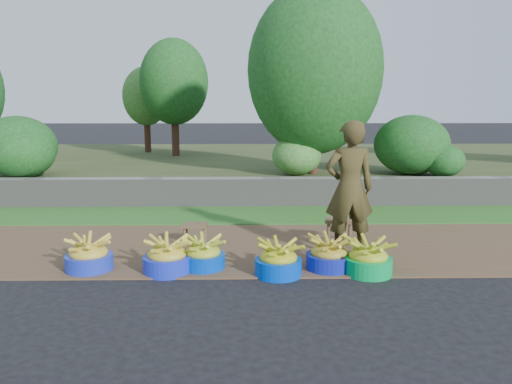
{
  "coord_description": "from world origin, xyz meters",
  "views": [
    {
      "loc": [
        -0.47,
        -5.21,
        1.84
      ],
      "look_at": [
        -0.35,
        1.3,
        0.75
      ],
      "focal_mm": 35.0,
      "sensor_mm": 36.0,
      "label": 1
    }
  ],
  "objects_px": {
    "basin_a": "(89,256)",
    "basin_d": "(278,260)",
    "stool_left": "(195,228)",
    "vendor_woman": "(349,189)",
    "basin_e": "(329,255)",
    "basin_f": "(368,259)",
    "stool_right": "(339,224)",
    "basin_b": "(167,257)",
    "basin_c": "(203,255)"
  },
  "relations": [
    {
      "from": "basin_a",
      "to": "basin_d",
      "type": "distance_m",
      "value": 2.17
    },
    {
      "from": "stool_left",
      "to": "vendor_woman",
      "type": "distance_m",
      "value": 2.12
    },
    {
      "from": "basin_d",
      "to": "basin_e",
      "type": "relative_size",
      "value": 0.99
    },
    {
      "from": "basin_a",
      "to": "basin_f",
      "type": "relative_size",
      "value": 1.0
    },
    {
      "from": "basin_f",
      "to": "stool_right",
      "type": "bearing_deg",
      "value": 94.11
    },
    {
      "from": "basin_d",
      "to": "basin_e",
      "type": "bearing_deg",
      "value": 16.28
    },
    {
      "from": "basin_b",
      "to": "vendor_woman",
      "type": "xyz_separation_m",
      "value": [
        2.17,
        0.61,
        0.68
      ]
    },
    {
      "from": "basin_c",
      "to": "stool_right",
      "type": "height_order",
      "value": "basin_c"
    },
    {
      "from": "basin_e",
      "to": "vendor_woman",
      "type": "distance_m",
      "value": 0.94
    },
    {
      "from": "basin_b",
      "to": "basin_d",
      "type": "distance_m",
      "value": 1.26
    },
    {
      "from": "basin_a",
      "to": "basin_e",
      "type": "xyz_separation_m",
      "value": [
        2.75,
        -0.02,
        -0.0
      ]
    },
    {
      "from": "basin_e",
      "to": "vendor_woman",
      "type": "relative_size",
      "value": 0.32
    },
    {
      "from": "basin_b",
      "to": "basin_c",
      "type": "relative_size",
      "value": 1.06
    },
    {
      "from": "basin_d",
      "to": "basin_e",
      "type": "height_order",
      "value": "basin_e"
    },
    {
      "from": "basin_e",
      "to": "basin_f",
      "type": "distance_m",
      "value": 0.44
    },
    {
      "from": "basin_b",
      "to": "basin_d",
      "type": "height_order",
      "value": "basin_b"
    },
    {
      "from": "basin_d",
      "to": "vendor_woman",
      "type": "height_order",
      "value": "vendor_woman"
    },
    {
      "from": "basin_a",
      "to": "basin_f",
      "type": "bearing_deg",
      "value": -3.09
    },
    {
      "from": "stool_left",
      "to": "vendor_woman",
      "type": "height_order",
      "value": "vendor_woman"
    },
    {
      "from": "basin_b",
      "to": "stool_left",
      "type": "bearing_deg",
      "value": 79.36
    },
    {
      "from": "basin_c",
      "to": "basin_b",
      "type": "bearing_deg",
      "value": -162.69
    },
    {
      "from": "basin_e",
      "to": "stool_right",
      "type": "height_order",
      "value": "basin_e"
    },
    {
      "from": "basin_c",
      "to": "basin_f",
      "type": "distance_m",
      "value": 1.88
    },
    {
      "from": "basin_a",
      "to": "basin_c",
      "type": "relative_size",
      "value": 1.05
    },
    {
      "from": "basin_b",
      "to": "basin_e",
      "type": "distance_m",
      "value": 1.85
    },
    {
      "from": "basin_d",
      "to": "stool_right",
      "type": "relative_size",
      "value": 1.22
    },
    {
      "from": "basin_a",
      "to": "basin_b",
      "type": "bearing_deg",
      "value": -5.06
    },
    {
      "from": "basin_f",
      "to": "basin_b",
      "type": "bearing_deg",
      "value": 177.69
    },
    {
      "from": "basin_a",
      "to": "basin_c",
      "type": "distance_m",
      "value": 1.3
    },
    {
      "from": "basin_c",
      "to": "basin_e",
      "type": "height_order",
      "value": "basin_e"
    },
    {
      "from": "basin_c",
      "to": "stool_right",
      "type": "bearing_deg",
      "value": 30.93
    },
    {
      "from": "basin_c",
      "to": "basin_d",
      "type": "distance_m",
      "value": 0.89
    },
    {
      "from": "basin_a",
      "to": "basin_b",
      "type": "height_order",
      "value": "basin_b"
    },
    {
      "from": "basin_c",
      "to": "stool_right",
      "type": "relative_size",
      "value": 1.19
    },
    {
      "from": "basin_b",
      "to": "basin_e",
      "type": "height_order",
      "value": "basin_b"
    },
    {
      "from": "basin_c",
      "to": "basin_d",
      "type": "relative_size",
      "value": 0.97
    },
    {
      "from": "basin_a",
      "to": "basin_f",
      "type": "xyz_separation_m",
      "value": [
        3.17,
        -0.17,
        -0.0
      ]
    },
    {
      "from": "basin_b",
      "to": "basin_f",
      "type": "relative_size",
      "value": 1.01
    },
    {
      "from": "basin_d",
      "to": "basin_e",
      "type": "xyz_separation_m",
      "value": [
        0.6,
        0.17,
        0.0
      ]
    },
    {
      "from": "basin_e",
      "to": "basin_d",
      "type": "bearing_deg",
      "value": -163.72
    },
    {
      "from": "basin_f",
      "to": "stool_right",
      "type": "relative_size",
      "value": 1.25
    },
    {
      "from": "basin_d",
      "to": "vendor_woman",
      "type": "distance_m",
      "value": 1.36
    },
    {
      "from": "basin_f",
      "to": "basin_e",
      "type": "bearing_deg",
      "value": 160.05
    },
    {
      "from": "basin_e",
      "to": "stool_left",
      "type": "height_order",
      "value": "basin_e"
    },
    {
      "from": "basin_e",
      "to": "vendor_woman",
      "type": "xyz_separation_m",
      "value": [
        0.33,
        0.55,
        0.69
      ]
    },
    {
      "from": "basin_b",
      "to": "stool_right",
      "type": "height_order",
      "value": "basin_b"
    },
    {
      "from": "basin_a",
      "to": "stool_right",
      "type": "bearing_deg",
      "value": 19.81
    },
    {
      "from": "basin_b",
      "to": "basin_e",
      "type": "xyz_separation_m",
      "value": [
        1.85,
        0.06,
        -0.0
      ]
    },
    {
      "from": "vendor_woman",
      "to": "basin_e",
      "type": "bearing_deg",
      "value": 56.33
    },
    {
      "from": "basin_d",
      "to": "basin_e",
      "type": "distance_m",
      "value": 0.62
    }
  ]
}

